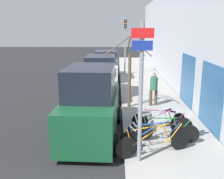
{
  "coord_description": "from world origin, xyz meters",
  "views": [
    {
      "loc": [
        0.77,
        -2.65,
        3.82
      ],
      "look_at": [
        0.58,
        6.16,
        1.66
      ],
      "focal_mm": 40.0,
      "sensor_mm": 36.0,
      "label": 1
    }
  ],
  "objects_px": {
    "street_tree": "(130,73)",
    "bicycle_3": "(158,126)",
    "bicycle_2": "(166,131)",
    "traffic_light": "(125,39)",
    "bicycle_1": "(155,137)",
    "parked_car_2": "(106,67)",
    "parked_car_1": "(101,79)",
    "parked_car_0": "(91,106)",
    "pedestrian_near": "(154,87)",
    "signpost": "(141,90)",
    "bicycle_0": "(155,142)",
    "bicycle_4": "(161,122)"
  },
  "relations": [
    {
      "from": "bicycle_1",
      "to": "pedestrian_near",
      "type": "xyz_separation_m",
      "value": [
        0.58,
        4.51,
        0.57
      ]
    },
    {
      "from": "bicycle_3",
      "to": "pedestrian_near",
      "type": "bearing_deg",
      "value": -36.42
    },
    {
      "from": "bicycle_3",
      "to": "parked_car_1",
      "type": "relative_size",
      "value": 0.53
    },
    {
      "from": "bicycle_0",
      "to": "signpost",
      "type": "bearing_deg",
      "value": 109.23
    },
    {
      "from": "signpost",
      "to": "pedestrian_near",
      "type": "distance_m",
      "value": 5.57
    },
    {
      "from": "bicycle_3",
      "to": "parked_car_1",
      "type": "bearing_deg",
      "value": -8.31
    },
    {
      "from": "bicycle_1",
      "to": "parked_car_0",
      "type": "height_order",
      "value": "parked_car_0"
    },
    {
      "from": "bicycle_0",
      "to": "bicycle_1",
      "type": "distance_m",
      "value": 0.43
    },
    {
      "from": "bicycle_3",
      "to": "bicycle_2",
      "type": "bearing_deg",
      "value": 179.84
    },
    {
      "from": "bicycle_1",
      "to": "parked_car_2",
      "type": "height_order",
      "value": "parked_car_2"
    },
    {
      "from": "bicycle_2",
      "to": "parked_car_1",
      "type": "xyz_separation_m",
      "value": [
        -2.55,
        6.01,
        0.55
      ]
    },
    {
      "from": "signpost",
      "to": "bicycle_3",
      "type": "xyz_separation_m",
      "value": [
        0.77,
        1.64,
        -1.65
      ]
    },
    {
      "from": "parked_car_2",
      "to": "pedestrian_near",
      "type": "relative_size",
      "value": 2.85
    },
    {
      "from": "bicycle_2",
      "to": "bicycle_3",
      "type": "relative_size",
      "value": 0.94
    },
    {
      "from": "bicycle_3",
      "to": "parked_car_0",
      "type": "relative_size",
      "value": 0.5
    },
    {
      "from": "bicycle_0",
      "to": "street_tree",
      "type": "xyz_separation_m",
      "value": [
        -0.55,
        4.65,
        1.25
      ]
    },
    {
      "from": "parked_car_0",
      "to": "parked_car_2",
      "type": "height_order",
      "value": "parked_car_0"
    },
    {
      "from": "pedestrian_near",
      "to": "parked_car_1",
      "type": "bearing_deg",
      "value": -51.51
    },
    {
      "from": "signpost",
      "to": "pedestrian_near",
      "type": "relative_size",
      "value": 2.37
    },
    {
      "from": "bicycle_1",
      "to": "parked_car_2",
      "type": "xyz_separation_m",
      "value": [
        -2.06,
        11.49,
        0.48
      ]
    },
    {
      "from": "signpost",
      "to": "parked_car_2",
      "type": "xyz_separation_m",
      "value": [
        -1.5,
        12.31,
        -1.21
      ]
    },
    {
      "from": "bicycle_1",
      "to": "parked_car_1",
      "type": "xyz_separation_m",
      "value": [
        -2.11,
        6.44,
        0.55
      ]
    },
    {
      "from": "bicycle_1",
      "to": "bicycle_3",
      "type": "xyz_separation_m",
      "value": [
        0.21,
        0.82,
        0.05
      ]
    },
    {
      "from": "bicycle_2",
      "to": "traffic_light",
      "type": "distance_m",
      "value": 12.95
    },
    {
      "from": "bicycle_3",
      "to": "signpost",
      "type": "bearing_deg",
      "value": 124.1
    },
    {
      "from": "signpost",
      "to": "bicycle_0",
      "type": "distance_m",
      "value": 1.78
    },
    {
      "from": "bicycle_2",
      "to": "traffic_light",
      "type": "height_order",
      "value": "traffic_light"
    },
    {
      "from": "pedestrian_near",
      "to": "bicycle_4",
      "type": "bearing_deg",
      "value": 71.43
    },
    {
      "from": "bicycle_0",
      "to": "bicycle_1",
      "type": "xyz_separation_m",
      "value": [
        0.06,
        0.42,
        -0.03
      ]
    },
    {
      "from": "signpost",
      "to": "bicycle_3",
      "type": "bearing_deg",
      "value": 64.83
    },
    {
      "from": "bicycle_4",
      "to": "bicycle_3",
      "type": "bearing_deg",
      "value": 168.89
    },
    {
      "from": "pedestrian_near",
      "to": "signpost",
      "type": "bearing_deg",
      "value": 62.16
    },
    {
      "from": "street_tree",
      "to": "bicycle_3",
      "type": "bearing_deg",
      "value": -76.37
    },
    {
      "from": "bicycle_0",
      "to": "pedestrian_near",
      "type": "height_order",
      "value": "pedestrian_near"
    },
    {
      "from": "parked_car_2",
      "to": "parked_car_1",
      "type": "bearing_deg",
      "value": -91.17
    },
    {
      "from": "pedestrian_near",
      "to": "street_tree",
      "type": "distance_m",
      "value": 1.42
    },
    {
      "from": "traffic_light",
      "to": "bicycle_3",
      "type": "bearing_deg",
      "value": -86.38
    },
    {
      "from": "bicycle_3",
      "to": "traffic_light",
      "type": "xyz_separation_m",
      "value": [
        -0.78,
        12.27,
        2.47
      ]
    },
    {
      "from": "bicycle_2",
      "to": "bicycle_0",
      "type": "bearing_deg",
      "value": 155.72
    },
    {
      "from": "bicycle_2",
      "to": "parked_car_0",
      "type": "bearing_deg",
      "value": 80.16
    },
    {
      "from": "parked_car_2",
      "to": "street_tree",
      "type": "xyz_separation_m",
      "value": [
        1.44,
        -7.26,
        0.79
      ]
    },
    {
      "from": "bicycle_1",
      "to": "traffic_light",
      "type": "bearing_deg",
      "value": -9.3
    },
    {
      "from": "bicycle_1",
      "to": "traffic_light",
      "type": "relative_size",
      "value": 0.5
    },
    {
      "from": "bicycle_4",
      "to": "parked_car_1",
      "type": "height_order",
      "value": "parked_car_1"
    },
    {
      "from": "signpost",
      "to": "bicycle_1",
      "type": "height_order",
      "value": "signpost"
    },
    {
      "from": "bicycle_2",
      "to": "street_tree",
      "type": "relative_size",
      "value": 0.63
    },
    {
      "from": "bicycle_3",
      "to": "parked_car_1",
      "type": "xyz_separation_m",
      "value": [
        -2.32,
        5.62,
        0.51
      ]
    },
    {
      "from": "bicycle_0",
      "to": "bicycle_3",
      "type": "height_order",
      "value": "bicycle_3"
    },
    {
      "from": "parked_car_0",
      "to": "pedestrian_near",
      "type": "height_order",
      "value": "parked_car_0"
    },
    {
      "from": "bicycle_2",
      "to": "street_tree",
      "type": "height_order",
      "value": "street_tree"
    }
  ]
}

